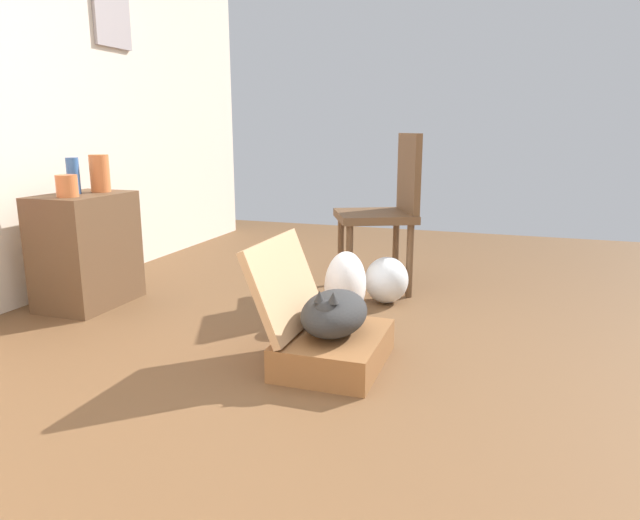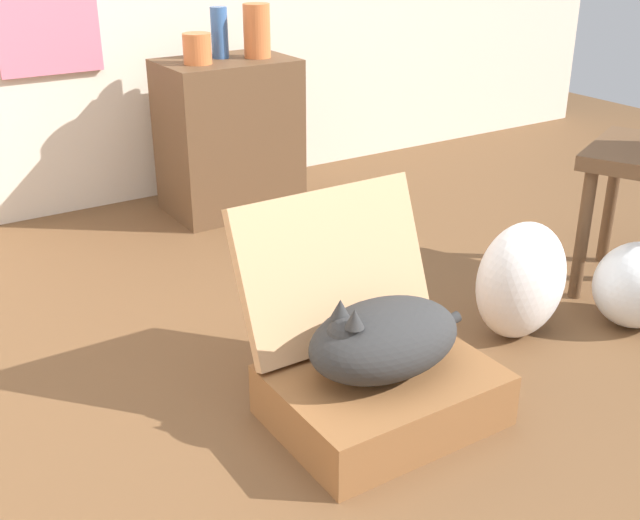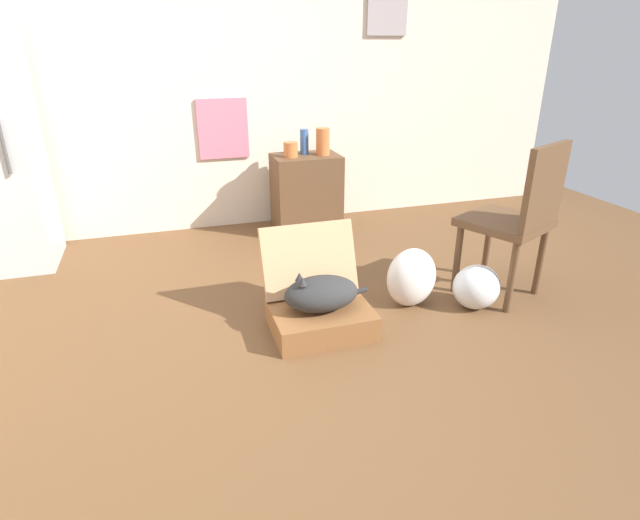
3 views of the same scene
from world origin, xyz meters
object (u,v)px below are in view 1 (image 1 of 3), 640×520
object	(u,v)px
vase_round	(73,176)
cat	(334,313)
vase_short	(100,173)
suitcase_base	(334,349)
vase_tall	(67,186)
chair	(387,206)
side_table	(86,250)
plastic_bag_clear	(387,280)
plastic_bag_white	(345,285)

from	to	relation	value
vase_round	cat	bearing A→B (deg)	-103.29
vase_short	cat	bearing A→B (deg)	-108.35
suitcase_base	vase_round	world-z (taller)	vase_round
vase_tall	suitcase_base	bearing A→B (deg)	-98.99
vase_tall	chair	size ratio (longest dim) A/B	0.12
side_table	vase_short	size ratio (longest dim) A/B	3.01
plastic_bag_clear	vase_tall	world-z (taller)	vase_tall
cat	vase_round	world-z (taller)	vase_round
plastic_bag_clear	cat	bearing A→B (deg)	178.92
suitcase_base	side_table	xyz separation A→B (m)	(0.40, 1.67, 0.26)
plastic_bag_clear	vase_tall	bearing A→B (deg)	114.25
vase_short	vase_round	world-z (taller)	vase_short
cat	chair	size ratio (longest dim) A/B	0.50
plastic_bag_clear	chair	distance (m)	0.50
chair	side_table	bearing A→B (deg)	-86.16
vase_tall	vase_short	world-z (taller)	vase_short
suitcase_base	cat	world-z (taller)	cat
plastic_bag_white	vase_round	distance (m)	1.70
plastic_bag_clear	plastic_bag_white	bearing A→B (deg)	157.89
cat	plastic_bag_clear	size ratio (longest dim) A/B	1.70
chair	cat	bearing A→B (deg)	-22.68
vase_round	chair	xyz separation A→B (m)	(0.89, -1.67, -0.22)
vase_tall	side_table	bearing A→B (deg)	13.11
cat	vase_tall	world-z (taller)	vase_tall
side_table	vase_short	world-z (taller)	vase_short
suitcase_base	vase_tall	distance (m)	1.79
plastic_bag_white	vase_tall	size ratio (longest dim) A/B	3.11
plastic_bag_clear	side_table	world-z (taller)	side_table
chair	vase_short	bearing A→B (deg)	-89.70
suitcase_base	chair	distance (m)	1.37
vase_tall	cat	bearing A→B (deg)	-99.20
plastic_bag_white	vase_round	xyz separation A→B (m)	(-0.23, 1.58, 0.58)
suitcase_base	vase_round	bearing A→B (deg)	76.90
side_table	vase_round	bearing A→B (deg)	90.00
chair	plastic_bag_white	bearing A→B (deg)	-32.15
cat	plastic_bag_white	world-z (taller)	plastic_bag_white
cat	side_table	distance (m)	1.72
plastic_bag_clear	side_table	distance (m)	1.81
vase_short	vase_tall	bearing A→B (deg)	-179.30
cat	side_table	world-z (taller)	side_table
cat	chair	distance (m)	1.33
suitcase_base	vase_tall	bearing A→B (deg)	81.01
vase_round	suitcase_base	bearing A→B (deg)	-103.10
plastic_bag_white	vase_round	bearing A→B (deg)	98.40
vase_tall	vase_short	size ratio (longest dim) A/B	0.55
suitcase_base	vase_short	size ratio (longest dim) A/B	2.56
side_table	vase_short	distance (m)	0.47
plastic_bag_clear	chair	xyz separation A→B (m)	(0.28, 0.07, 0.41)
plastic_bag_clear	chair	bearing A→B (deg)	13.61
suitcase_base	plastic_bag_white	distance (m)	0.66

